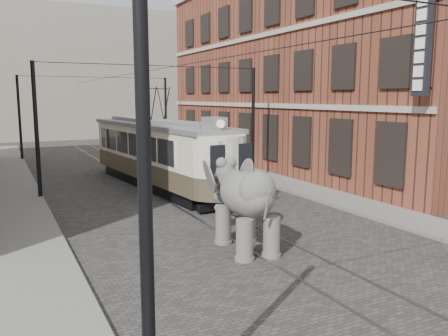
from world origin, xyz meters
TOP-DOWN VIEW (x-y plane):
  - ground at (0.00, 0.00)m, footprint 120.00×120.00m
  - tram_rails at (0.00, 0.00)m, footprint 1.54×80.00m
  - sidewalk_right at (6.00, 0.00)m, footprint 2.00×60.00m
  - sidewalk_left at (-6.50, 0.00)m, footprint 2.00×60.00m
  - brick_building at (11.00, 9.00)m, footprint 8.00×26.00m
  - distant_block at (0.00, 40.00)m, footprint 28.00×10.00m
  - catenary at (-0.20, 5.00)m, footprint 11.00×30.20m
  - tram at (0.04, 6.51)m, footprint 3.72×12.60m
  - elephant at (-0.77, -3.98)m, footprint 2.72×4.43m

SIDE VIEW (x-z plane):
  - ground at x=0.00m, z-range 0.00..0.00m
  - tram_rails at x=0.00m, z-range 0.00..0.02m
  - sidewalk_right at x=6.00m, z-range 0.00..0.15m
  - sidewalk_left at x=-6.50m, z-range 0.00..0.15m
  - elephant at x=-0.77m, z-range 0.00..2.59m
  - tram at x=0.04m, z-range 0.00..4.92m
  - catenary at x=-0.20m, z-range 0.00..6.00m
  - brick_building at x=11.00m, z-range 0.00..12.00m
  - distant_block at x=0.00m, z-range 0.00..14.00m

